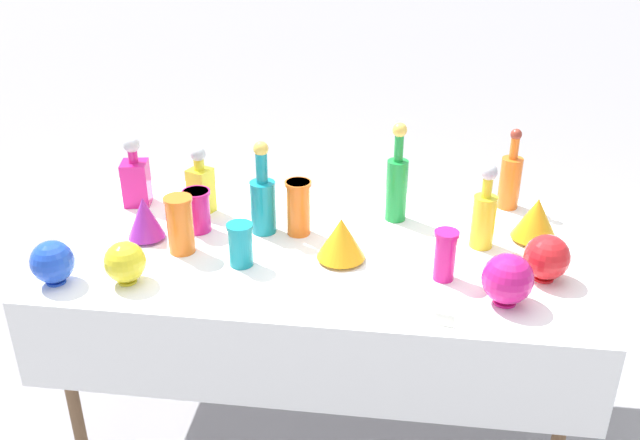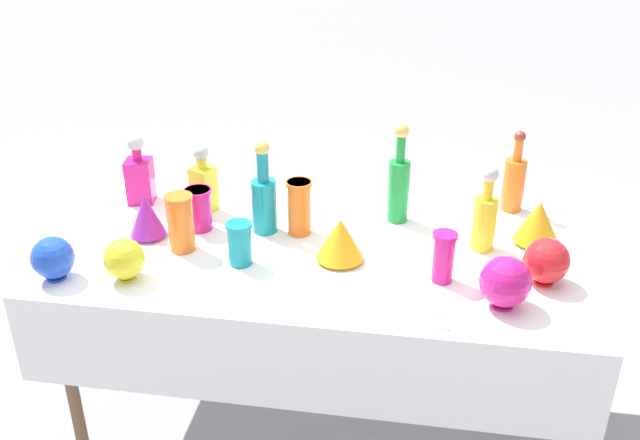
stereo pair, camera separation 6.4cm
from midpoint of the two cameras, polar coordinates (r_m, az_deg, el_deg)
The scene contains 21 objects.
ground_plane at distance 2.93m, azimuth 0.65°, elevation -15.14°, with size 40.00×40.00×0.00m, color gray.
display_table at distance 2.48m, azimuth 0.61°, elevation -3.69°, with size 1.82×0.95×0.76m.
tall_bottle_0 at distance 2.61m, azimuth 7.03°, elevation 2.91°, with size 0.08×0.08×0.38m.
tall_bottle_1 at distance 2.48m, azimuth 13.79°, elevation 0.31°, with size 0.08×0.08×0.31m.
tall_bottle_2 at distance 2.53m, azimuth -3.78°, elevation 1.73°, with size 0.09×0.09×0.34m.
tall_bottle_3 at distance 2.79m, azimuth 15.91°, elevation 3.03°, with size 0.08×0.08×0.32m.
square_decanter_0 at distance 2.71m, azimuth -8.65°, elevation 2.92°, with size 0.10×0.10×0.26m.
square_decanter_1 at distance 2.83m, azimuth -13.60°, elevation 3.47°, with size 0.11×0.11×0.28m.
slender_vase_0 at distance 2.45m, azimuth -10.36°, elevation -0.10°, with size 0.10×0.10×0.20m.
slender_vase_1 at distance 2.51m, azimuth -0.94°, elevation 1.13°, with size 0.09×0.09×0.20m.
slender_vase_2 at distance 2.58m, azimuth -8.96°, elevation 0.98°, with size 0.10×0.10×0.16m.
slender_vase_3 at distance 2.35m, azimuth -5.67°, elevation -1.76°, with size 0.09×0.09×0.15m.
slender_vase_4 at distance 2.28m, azimuth 10.66°, elevation -2.81°, with size 0.08×0.08×0.17m.
fluted_vase_0 at distance 2.56m, azimuth -13.02°, elevation 0.36°, with size 0.13×0.13×0.16m.
fluted_vase_1 at distance 2.36m, azimuth 2.42°, elevation -1.52°, with size 0.16×0.16×0.15m.
fluted_vase_2 at distance 2.58m, azimuth 17.74°, elevation -0.11°, with size 0.16×0.16×0.16m.
round_bowl_0 at distance 2.20m, azimuth 15.42°, elevation -4.80°, with size 0.16×0.16×0.16m.
round_bowl_1 at distance 2.33m, azimuth -14.63°, elevation -3.05°, with size 0.13×0.13×0.14m.
round_bowl_2 at distance 2.40m, azimuth -19.86°, elevation -2.88°, with size 0.14×0.14×0.14m.
round_bowl_3 at distance 2.35m, azimuth 18.42°, elevation -3.11°, with size 0.15×0.15×0.15m.
price_tag_left at distance 2.10m, azimuth 10.45°, elevation -8.05°, with size 0.06×0.01×0.04m, color white.
Camera 2 is at (0.34, -2.13, 1.97)m, focal length 40.00 mm.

